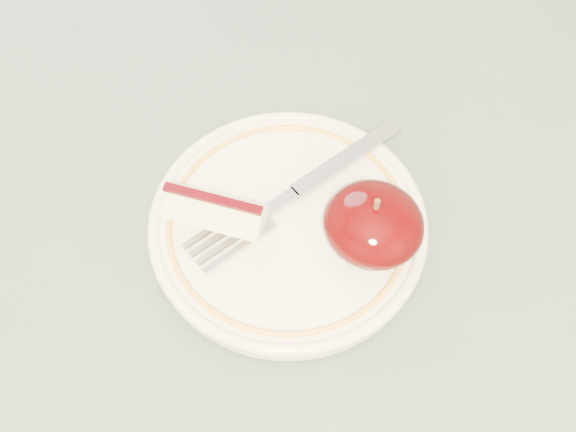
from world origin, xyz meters
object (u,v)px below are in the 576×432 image
Objects in this scene: table at (185,258)px; fork at (293,194)px; plate at (288,226)px; apple_half at (373,224)px.

fork reaches higher than table.
plate is (0.09, 0.02, 0.10)m from table.
plate is 0.02m from fork.
plate reaches higher than table.
plate is 0.06m from apple_half.
table is 0.14m from fork.
table is at bearing -164.48° from plate.
fork is (-0.01, 0.02, 0.01)m from plate.
fork reaches higher than plate.
table is 0.13m from plate.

